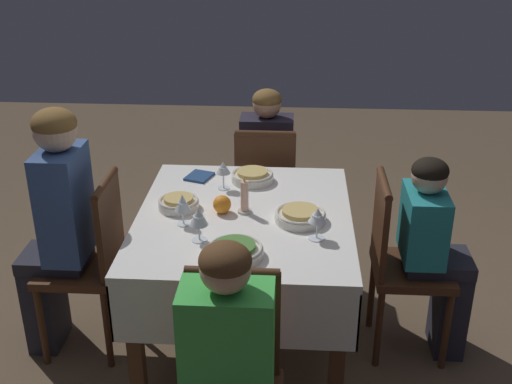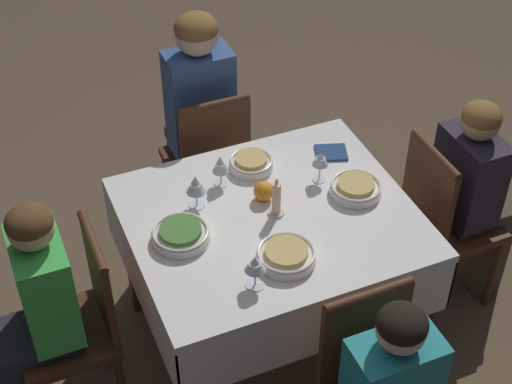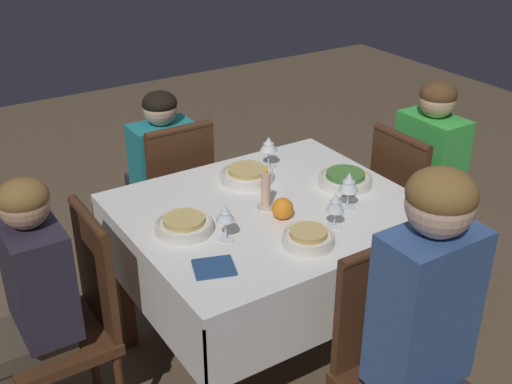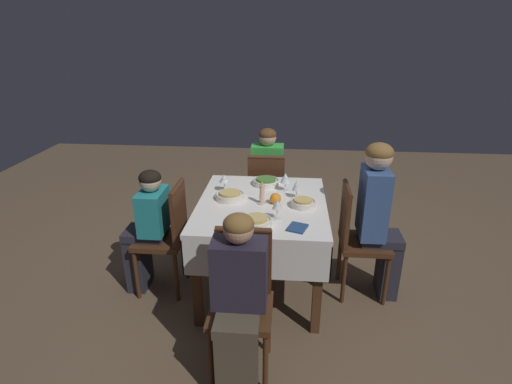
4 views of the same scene
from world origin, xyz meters
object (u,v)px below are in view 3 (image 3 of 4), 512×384
(chair_east, at_px, (73,319))
(orange_fruit, at_px, (283,209))
(napkin_red_folded, at_px, (214,267))
(dining_table, at_px, (270,230))
(person_child_green, at_px, (435,181))
(person_adult_denim, at_px, (435,340))
(person_child_dark, at_px, (26,314))
(bowl_east, at_px, (184,225))
(candle_centerpiece, at_px, (266,193))
(person_child_teal, at_px, (159,175))
(chair_west, at_px, (410,208))
(wine_glass_north, at_px, (335,203))
(wine_glass_south, at_px, (269,145))
(chair_south, at_px, (174,196))
(wine_glass_west, at_px, (349,183))
(bowl_north, at_px, (308,237))
(bowl_south, at_px, (247,174))
(wine_glass_east, at_px, (225,214))
(chair_north, at_px, (395,363))
(bowl_west, at_px, (345,179))

(chair_east, distance_m, orange_fruit, 0.85)
(napkin_red_folded, bearing_deg, dining_table, -146.89)
(orange_fruit, bearing_deg, person_child_green, -173.19)
(dining_table, relative_size, person_adult_denim, 0.91)
(chair_east, height_order, person_child_green, person_child_green)
(person_child_dark, relative_size, orange_fruit, 13.06)
(bowl_east, height_order, candle_centerpiece, candle_centerpiece)
(person_child_teal, relative_size, napkin_red_folded, 6.16)
(bowl_east, bearing_deg, chair_west, -179.83)
(wine_glass_north, xyz_separation_m, wine_glass_south, (-0.09, -0.57, 0.00))
(chair_east, xyz_separation_m, bowl_east, (-0.43, 0.05, 0.27))
(chair_south, distance_m, wine_glass_north, 1.05)
(wine_glass_west, xyz_separation_m, napkin_red_folded, (0.64, 0.09, -0.10))
(wine_glass_south, bearing_deg, person_child_dark, 12.64)
(wine_glass_north, relative_size, bowl_east, 0.68)
(dining_table, distance_m, bowl_north, 0.33)
(bowl_east, bearing_deg, person_adult_denim, 113.15)
(person_adult_denim, distance_m, wine_glass_south, 1.20)
(bowl_north, distance_m, napkin_red_folded, 0.36)
(chair_west, bearing_deg, bowl_north, 110.59)
(bowl_south, xyz_separation_m, wine_glass_south, (-0.15, -0.07, 0.07))
(person_child_teal, bearing_deg, bowl_south, 101.56)
(person_adult_denim, height_order, napkin_red_folded, person_adult_denim)
(wine_glass_east, bearing_deg, chair_north, 114.75)
(person_child_teal, height_order, napkin_red_folded, person_child_teal)
(person_child_dark, relative_size, bowl_east, 5.11)
(person_adult_denim, xyz_separation_m, bowl_north, (0.05, -0.56, 0.08))
(wine_glass_east, relative_size, napkin_red_folded, 0.87)
(chair_west, bearing_deg, chair_south, 51.24)
(bowl_east, bearing_deg, wine_glass_south, -151.77)
(bowl_north, height_order, bowl_east, same)
(chair_west, bearing_deg, person_adult_denim, 137.76)
(napkin_red_folded, bearing_deg, candle_centerpiece, -145.37)
(chair_east, xyz_separation_m, orange_fruit, (-0.78, 0.16, 0.29))
(chair_east, xyz_separation_m, bowl_west, (-1.17, 0.06, 0.27))
(person_child_teal, relative_size, orange_fruit, 12.23)
(chair_east, bearing_deg, bowl_west, 86.84)
(dining_table, bearing_deg, chair_west, -178.94)
(person_child_green, xyz_separation_m, bowl_west, (0.58, 0.02, 0.17))
(chair_south, xyz_separation_m, wine_glass_east, (0.19, 0.84, 0.35))
(person_child_dark, height_order, bowl_south, person_child_dark)
(bowl_north, distance_m, wine_glass_north, 0.18)
(orange_fruit, bearing_deg, chair_south, -85.30)
(wine_glass_south, xyz_separation_m, wine_glass_east, (0.47, 0.44, 0.00))
(person_child_green, distance_m, napkin_red_folded, 1.38)
(person_child_green, xyz_separation_m, candle_centerpiece, (0.97, 0.01, 0.21))
(chair_north, height_order, bowl_east, chair_north)
(person_adult_denim, height_order, person_child_green, person_adult_denim)
(bowl_south, height_order, wine_glass_east, wine_glass_east)
(napkin_red_folded, bearing_deg, wine_glass_west, -171.78)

